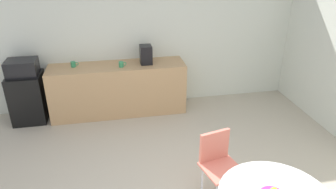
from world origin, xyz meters
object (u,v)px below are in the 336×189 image
microwave (22,68)px  mug_green (73,64)px  mini_fridge (28,98)px  chair_coral (218,158)px  coffee_maker (146,55)px  mug_white (121,64)px

microwave → mug_green: microwave is taller
mini_fridge → chair_coral: bearing=-42.7°
mini_fridge → coffee_maker: bearing=0.0°
chair_coral → mug_white: (-0.95, 2.26, 0.43)m
mini_fridge → coffee_maker: 2.13m
chair_coral → mug_white: size_ratio=6.43×
microwave → mug_white: 1.60m
chair_coral → mug_green: (-1.75, 2.41, 0.43)m
chair_coral → coffee_maker: 2.47m
mug_green → microwave: bearing=-175.8°
mini_fridge → chair_coral: mini_fridge is taller
chair_coral → mug_white: 2.49m
chair_coral → coffee_maker: (-0.52, 2.35, 0.54)m
chair_coral → mug_white: bearing=112.9°
chair_coral → mug_green: 3.01m
mini_fridge → coffee_maker: coffee_maker is taller
mug_green → chair_coral: bearing=-54.0°
coffee_maker → mini_fridge: bearing=180.0°
mini_fridge → microwave: (0.00, 0.00, 0.55)m
mini_fridge → mug_white: bearing=-3.5°
mug_white → coffee_maker: (0.43, 0.10, 0.11)m
chair_coral → mug_green: bearing=126.0°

